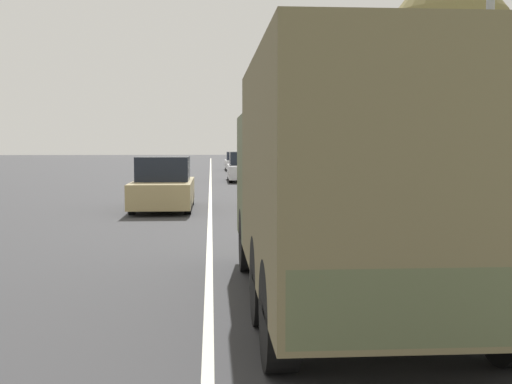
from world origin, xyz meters
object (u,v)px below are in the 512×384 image
object	(u,v)px
military_truck	(349,177)
car_nearest_ahead	(163,186)
car_third_ahead	(236,162)
car_second_ahead	(244,168)

from	to	relation	value
military_truck	car_nearest_ahead	distance (m)	13.22
military_truck	car_third_ahead	xyz separation A→B (m)	(0.30, 43.44, -1.02)
car_nearest_ahead	car_second_ahead	world-z (taller)	car_nearest_ahead
military_truck	car_nearest_ahead	world-z (taller)	military_truck
military_truck	car_nearest_ahead	size ratio (longest dim) A/B	1.53
car_nearest_ahead	car_third_ahead	distance (m)	30.87
military_truck	car_third_ahead	size ratio (longest dim) A/B	1.50
military_truck	car_third_ahead	world-z (taller)	military_truck
car_nearest_ahead	car_second_ahead	distance (m)	15.94
car_nearest_ahead	car_third_ahead	xyz separation A→B (m)	(3.54, 30.66, -0.09)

